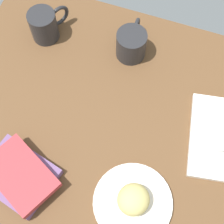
# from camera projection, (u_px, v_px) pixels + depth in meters

# --- Properties ---
(dining_table) EXTENTS (1.10, 0.90, 0.04)m
(dining_table) POSITION_uv_depth(u_px,v_px,m) (122.00, 140.00, 1.01)
(dining_table) COLOR brown
(dining_table) RESTS_ON ground
(round_plate) EXTENTS (0.21, 0.21, 0.01)m
(round_plate) POSITION_uv_depth(u_px,v_px,m) (133.00, 203.00, 0.91)
(round_plate) COLOR silver
(round_plate) RESTS_ON dining_table
(scone_pastry) EXTENTS (0.11, 0.11, 0.06)m
(scone_pastry) POSITION_uv_depth(u_px,v_px,m) (133.00, 200.00, 0.88)
(scone_pastry) COLOR tan
(scone_pastry) RESTS_ON round_plate
(sauce_cup) EXTENTS (0.05, 0.05, 0.02)m
(sauce_cup) POSITION_uv_depth(u_px,v_px,m) (218.00, 144.00, 0.95)
(sauce_cup) COLOR silver
(sauce_cup) RESTS_ON square_plate
(book_stack) EXTENTS (0.24, 0.20, 0.05)m
(book_stack) POSITION_uv_depth(u_px,v_px,m) (19.00, 175.00, 0.92)
(book_stack) COLOR #6B4C7A
(book_stack) RESTS_ON dining_table
(coffee_mug) EXTENTS (0.10, 0.13, 0.10)m
(coffee_mug) POSITION_uv_depth(u_px,v_px,m) (45.00, 25.00, 1.08)
(coffee_mug) COLOR #262628
(coffee_mug) RESTS_ON dining_table
(second_mug) EXTENTS (0.09, 0.14, 0.10)m
(second_mug) POSITION_uv_depth(u_px,v_px,m) (131.00, 44.00, 1.06)
(second_mug) COLOR #262628
(second_mug) RESTS_ON dining_table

